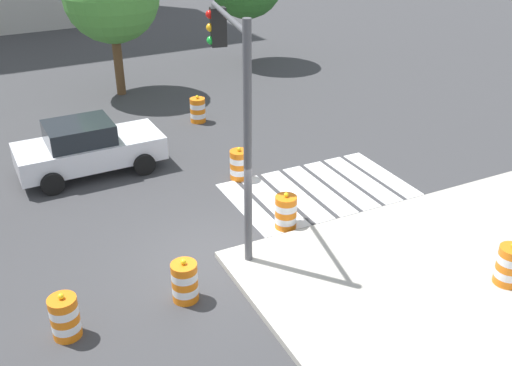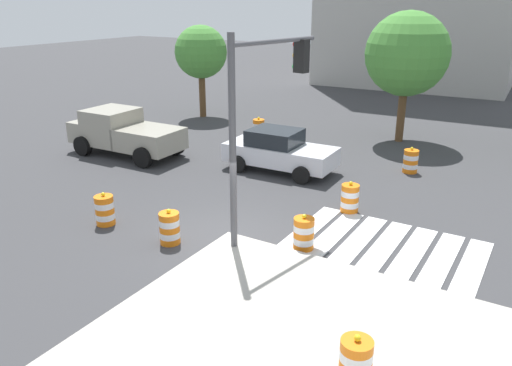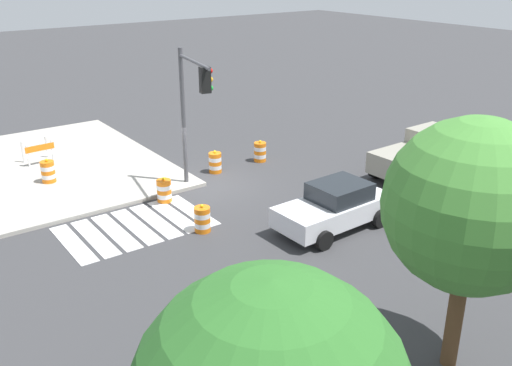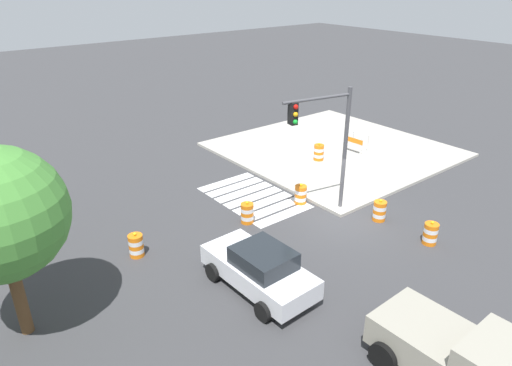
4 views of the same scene
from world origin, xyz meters
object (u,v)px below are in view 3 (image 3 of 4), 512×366
Objects in this scene: traffic_light_pole at (192,98)px; traffic_barrel_median_near at (164,191)px; pickup_truck at (428,153)px; traffic_barrel_crosswalk_end at (276,287)px; sports_car at (335,206)px; traffic_barrel_lane_center at (489,232)px; traffic_barrel_median_far at (260,152)px; street_tree_streetside_far at (472,206)px; traffic_barrel_far_curb at (215,163)px; traffic_barrel_on_sidewalk at (48,172)px; traffic_barrel_near_corner at (202,219)px; construction_barricade at (39,151)px.

traffic_barrel_median_near is at bearing -3.66° from traffic_light_pole.
pickup_truck is 12.03m from traffic_barrel_crosswalk_end.
traffic_light_pole is (2.43, -5.43, 3.10)m from sports_car.
traffic_light_pole reaches higher than traffic_barrel_lane_center.
traffic_barrel_median_far is 15.18m from street_tree_streetside_far.
traffic_barrel_far_curb is at bearing -37.32° from pickup_truck.
traffic_barrel_median_far is at bearing -108.89° from street_tree_streetside_far.
sports_car is 4.27× the size of traffic_barrel_far_curb.
traffic_barrel_on_sidewalk is at bearing -55.14° from sports_car.
sports_car is 7.03m from pickup_truck.
street_tree_streetside_far is at bearing 88.42° from traffic_light_pole.
traffic_barrel_on_sidewalk is (2.38, -12.29, 0.15)m from traffic_barrel_crosswalk_end.
sports_car is 4.27× the size of traffic_barrel_on_sidewalk.
traffic_barrel_median_far is 5.88m from traffic_light_pole.
traffic_barrel_median_near and traffic_barrel_median_far have the same top height.
traffic_barrel_near_corner is at bearing 53.59° from traffic_barrel_far_curb.
sports_car is at bearing 124.86° from traffic_barrel_on_sidewalk.
street_tree_streetside_far is at bearing 103.80° from traffic_barrel_on_sidewalk.
traffic_barrel_on_sidewalk is (10.12, -13.75, 0.15)m from traffic_barrel_lane_center.
construction_barricade reaches higher than traffic_barrel_median_far.
traffic_barrel_near_corner is 5.77m from traffic_barrel_far_curb.
traffic_barrel_crosswalk_end is at bearing -68.68° from street_tree_streetside_far.
traffic_barrel_on_sidewalk reaches higher than traffic_barrel_far_curb.
construction_barricade is 0.22× the size of street_tree_streetside_far.
traffic_light_pole is (-1.35, 0.09, 3.46)m from traffic_barrel_median_near.
traffic_light_pole reaches higher than traffic_barrel_far_curb.
construction_barricade is (2.68, -6.95, 0.27)m from traffic_barrel_median_near.
traffic_barrel_on_sidewalk is 0.17× the size of street_tree_streetside_far.
traffic_barrel_far_curb is at bearing -139.60° from traffic_light_pole.
traffic_barrel_median_far is 11.09m from traffic_barrel_lane_center.
sports_car is 4.61m from traffic_barrel_near_corner.
traffic_barrel_far_curb is 0.78× the size of construction_barricade.
traffic_barrel_median_far is (-5.90, -4.68, 0.00)m from traffic_barrel_near_corner.
traffic_barrel_on_sidewalk reaches higher than traffic_barrel_near_corner.
traffic_barrel_lane_center is at bearing 121.37° from traffic_light_pole.
traffic_barrel_median_far is at bearing -159.00° from traffic_light_pole.
traffic_barrel_lane_center is at bearing 56.17° from pickup_truck.
pickup_truck is 5.09× the size of traffic_barrel_far_curb.
pickup_truck is 16.08m from traffic_barrel_on_sidewalk.
traffic_barrel_near_corner is 1.00× the size of traffic_barrel_crosswalk_end.
traffic_barrel_lane_center is 17.07m from traffic_barrel_on_sidewalk.
traffic_barrel_near_corner and traffic_barrel_lane_center have the same top height.
traffic_barrel_far_curb is at bearing -112.86° from traffic_barrel_crosswalk_end.
traffic_barrel_median_far is (-2.01, -7.13, -0.36)m from sports_car.
street_tree_streetside_far reaches higher than sports_car.
traffic_barrel_near_corner is at bearing -32.19° from sports_car.
traffic_barrel_median_near is at bearing 25.59° from traffic_barrel_far_curb.
traffic_barrel_median_near is 11.74m from traffic_barrel_lane_center.
traffic_barrel_crosswalk_end is 0.19× the size of traffic_light_pole.
traffic_barrel_on_sidewalk reaches higher than traffic_barrel_lane_center.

